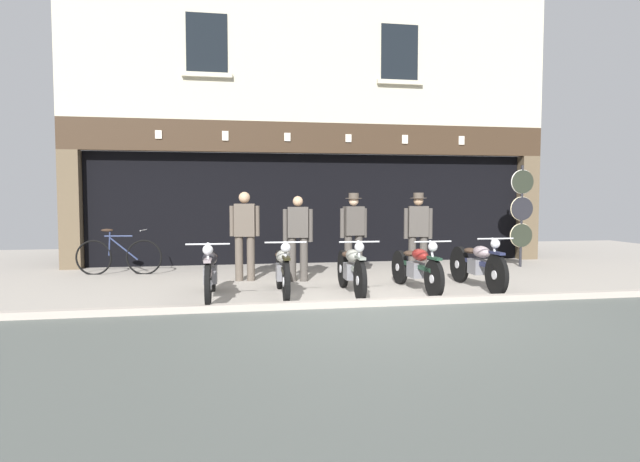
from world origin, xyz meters
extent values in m
cube|color=#A39B90|center=(0.00, 5.00, -0.04)|extent=(23.35, 10.00, 0.08)
cube|color=#AA9F93|center=(0.00, 0.08, 0.01)|extent=(23.35, 0.16, 0.18)
cube|color=black|center=(0.00, 7.30, 1.30)|extent=(10.44, 4.00, 2.60)
cube|color=brown|center=(-5.45, 5.18, 1.30)|extent=(0.44, 0.36, 2.60)
cube|color=brown|center=(5.45, 5.18, 1.30)|extent=(0.44, 0.36, 2.60)
cube|color=black|center=(0.00, 5.55, 1.43)|extent=(9.99, 0.03, 2.18)
cube|color=#37281A|center=(0.00, 5.12, 2.95)|extent=(11.35, 0.24, 0.70)
cube|color=silver|center=(-3.55, 4.99, 2.95)|extent=(0.14, 0.03, 0.18)
cube|color=silver|center=(-2.10, 4.99, 2.95)|extent=(0.14, 0.03, 0.21)
cube|color=silver|center=(-0.70, 4.99, 2.95)|extent=(0.14, 0.03, 0.19)
cube|color=silver|center=(0.74, 4.99, 2.95)|extent=(0.14, 0.03, 0.18)
cube|color=silver|center=(2.12, 4.99, 2.95)|extent=(0.14, 0.03, 0.20)
cube|color=silver|center=(3.55, 4.99, 2.95)|extent=(0.14, 0.03, 0.21)
cube|color=#BEB89F|center=(0.00, 5.20, 4.98)|extent=(11.35, 0.40, 3.35)
cube|color=black|center=(-2.48, 4.99, 4.98)|extent=(0.90, 0.02, 1.30)
cube|color=#BEB89F|center=(-2.48, 4.95, 4.28)|extent=(1.10, 0.12, 0.10)
cube|color=black|center=(1.97, 4.99, 4.98)|extent=(0.90, 0.02, 1.30)
cube|color=#BEB89F|center=(1.97, 4.95, 4.28)|extent=(1.10, 0.12, 0.10)
cylinder|color=black|center=(-2.39, 0.31, 0.33)|extent=(0.09, 0.67, 0.67)
cylinder|color=silver|center=(-2.39, 0.31, 0.33)|extent=(0.10, 0.15, 0.15)
cylinder|color=black|center=(-2.35, 1.75, 0.33)|extent=(0.10, 0.67, 0.67)
cylinder|color=silver|center=(-2.35, 1.75, 0.33)|extent=(0.11, 0.15, 0.15)
cube|color=gray|center=(-2.37, 1.03, 0.45)|extent=(0.11, 1.33, 0.07)
cube|color=slate|center=(-2.37, 1.03, 0.38)|extent=(0.21, 0.33, 0.26)
ellipsoid|color=black|center=(-2.38, 0.86, 0.65)|extent=(0.23, 0.47, 0.20)
ellipsoid|color=#38281E|center=(-2.37, 1.29, 0.63)|extent=(0.21, 0.31, 0.10)
cube|color=gray|center=(-2.39, 0.31, 0.69)|extent=(0.11, 0.36, 0.04)
sphere|color=silver|center=(-2.39, 0.37, 0.83)|extent=(0.15, 0.15, 0.15)
cylinder|color=silver|center=(-2.39, 0.37, 0.91)|extent=(0.62, 0.04, 0.02)
cylinder|color=silver|center=(-2.39, 0.35, 0.62)|extent=(0.04, 0.25, 0.61)
cylinder|color=black|center=(-1.27, 0.43, 0.33)|extent=(0.09, 0.67, 0.67)
cylinder|color=silver|center=(-1.27, 0.43, 0.33)|extent=(0.10, 0.15, 0.15)
cylinder|color=black|center=(-1.22, 1.82, 0.33)|extent=(0.10, 0.67, 0.67)
cylinder|color=silver|center=(-1.22, 1.82, 0.33)|extent=(0.11, 0.15, 0.15)
cube|color=black|center=(-1.25, 1.13, 0.45)|extent=(0.11, 1.28, 0.07)
cube|color=slate|center=(-1.25, 1.13, 0.38)|extent=(0.21, 0.33, 0.26)
ellipsoid|color=gray|center=(-1.25, 0.96, 0.65)|extent=(0.23, 0.47, 0.20)
ellipsoid|color=#38281E|center=(-1.24, 1.38, 0.63)|extent=(0.21, 0.31, 0.10)
cube|color=black|center=(-1.27, 0.43, 0.69)|extent=(0.11, 0.36, 0.04)
sphere|color=silver|center=(-1.27, 0.49, 0.83)|extent=(0.15, 0.15, 0.15)
cylinder|color=silver|center=(-1.27, 0.49, 0.91)|extent=(0.62, 0.04, 0.02)
cylinder|color=silver|center=(-1.27, 0.47, 0.62)|extent=(0.04, 0.29, 0.60)
cylinder|color=black|center=(-0.15, 0.41, 0.32)|extent=(0.09, 0.65, 0.65)
cylinder|color=silver|center=(-0.15, 0.41, 0.32)|extent=(0.10, 0.15, 0.14)
cylinder|color=black|center=(-0.11, 1.75, 0.32)|extent=(0.10, 0.65, 0.65)
cylinder|color=silver|center=(-0.11, 1.75, 0.32)|extent=(0.11, 0.15, 0.14)
cube|color=gray|center=(-0.13, 1.08, 0.44)|extent=(0.10, 1.24, 0.07)
cube|color=slate|center=(-0.13, 1.08, 0.37)|extent=(0.21, 0.33, 0.26)
ellipsoid|color=gray|center=(-0.13, 0.92, 0.64)|extent=(0.23, 0.47, 0.20)
ellipsoid|color=#38281E|center=(-0.12, 1.32, 0.62)|extent=(0.21, 0.31, 0.10)
cube|color=gray|center=(-0.15, 0.41, 0.67)|extent=(0.11, 0.36, 0.04)
sphere|color=silver|center=(-0.15, 0.47, 0.82)|extent=(0.15, 0.15, 0.15)
cylinder|color=silver|center=(-0.15, 0.47, 0.90)|extent=(0.62, 0.04, 0.02)
cylinder|color=silver|center=(-0.15, 0.45, 0.61)|extent=(0.04, 0.24, 0.62)
cylinder|color=black|center=(1.06, 0.49, 0.30)|extent=(0.10, 0.61, 0.61)
cylinder|color=silver|center=(1.06, 0.49, 0.30)|extent=(0.11, 0.14, 0.13)
cylinder|color=black|center=(0.98, 1.92, 0.30)|extent=(0.11, 0.61, 0.61)
cylinder|color=silver|center=(0.98, 1.92, 0.30)|extent=(0.12, 0.14, 0.13)
cube|color=#1C3A29|center=(1.02, 1.20, 0.42)|extent=(0.14, 1.32, 0.07)
cube|color=slate|center=(1.02, 1.20, 0.35)|extent=(0.22, 0.33, 0.26)
ellipsoid|color=maroon|center=(1.03, 1.03, 0.62)|extent=(0.25, 0.47, 0.20)
ellipsoid|color=#38281E|center=(1.01, 1.46, 0.60)|extent=(0.22, 0.31, 0.10)
cube|color=#1C3A29|center=(1.06, 0.49, 0.63)|extent=(0.12, 0.37, 0.04)
sphere|color=silver|center=(1.06, 0.55, 0.80)|extent=(0.15, 0.15, 0.15)
cylinder|color=silver|center=(1.06, 0.55, 0.88)|extent=(0.62, 0.06, 0.02)
cylinder|color=silver|center=(1.06, 0.53, 0.59)|extent=(0.05, 0.28, 0.60)
cylinder|color=black|center=(2.14, 0.53, 0.33)|extent=(0.07, 0.67, 0.67)
cylinder|color=silver|center=(2.14, 0.53, 0.33)|extent=(0.10, 0.15, 0.15)
cylinder|color=black|center=(2.13, 1.91, 0.33)|extent=(0.08, 0.67, 0.67)
cylinder|color=silver|center=(2.13, 1.91, 0.33)|extent=(0.11, 0.15, 0.15)
cube|color=#232847|center=(2.14, 1.22, 0.45)|extent=(0.07, 1.27, 0.07)
cube|color=slate|center=(2.14, 1.22, 0.38)|extent=(0.20, 0.32, 0.26)
ellipsoid|color=gray|center=(2.14, 1.06, 0.65)|extent=(0.22, 0.46, 0.20)
ellipsoid|color=#38281E|center=(2.14, 1.47, 0.63)|extent=(0.20, 0.30, 0.10)
cube|color=#232847|center=(2.14, 0.53, 0.69)|extent=(0.10, 0.36, 0.04)
sphere|color=silver|center=(2.14, 0.59, 0.83)|extent=(0.15, 0.15, 0.15)
cylinder|color=silver|center=(2.14, 0.59, 0.91)|extent=(0.62, 0.03, 0.02)
cylinder|color=silver|center=(2.14, 0.57, 0.62)|extent=(0.04, 0.29, 0.60)
cylinder|color=brown|center=(-1.66, 2.78, 0.43)|extent=(0.15, 0.15, 0.86)
cylinder|color=brown|center=(-1.88, 2.81, 0.43)|extent=(0.15, 0.15, 0.86)
cube|color=brown|center=(-1.77, 2.80, 1.15)|extent=(0.40, 0.26, 0.61)
cube|color=white|center=(-1.76, 2.91, 1.22)|extent=(0.14, 0.04, 0.34)
cube|color=#47234C|center=(-1.76, 2.92, 1.21)|extent=(0.05, 0.02, 0.32)
cylinder|color=brown|center=(-1.54, 2.77, 1.13)|extent=(0.09, 0.09, 0.57)
cylinder|color=brown|center=(-2.01, 2.82, 1.13)|extent=(0.09, 0.09, 0.57)
sphere|color=tan|center=(-1.77, 2.80, 1.57)|extent=(0.21, 0.21, 0.21)
cylinder|color=#47423D|center=(-0.69, 2.54, 0.42)|extent=(0.15, 0.15, 0.85)
cylinder|color=#47423D|center=(-0.91, 2.56, 0.42)|extent=(0.15, 0.15, 0.85)
cube|color=#47423D|center=(-0.80, 2.55, 1.11)|extent=(0.40, 0.26, 0.57)
cube|color=silver|center=(-0.78, 2.66, 1.18)|extent=(0.14, 0.04, 0.32)
cube|color=navy|center=(-0.78, 2.68, 1.17)|extent=(0.05, 0.02, 0.30)
cylinder|color=#47423D|center=(-0.56, 2.52, 1.05)|extent=(0.09, 0.09, 0.61)
cylinder|color=#47423D|center=(-1.03, 2.58, 1.05)|extent=(0.09, 0.09, 0.61)
sphere|color=tan|center=(-0.80, 2.55, 1.50)|extent=(0.19, 0.19, 0.19)
cylinder|color=#47423D|center=(0.46, 2.90, 0.42)|extent=(0.15, 0.15, 0.85)
cylinder|color=#47423D|center=(0.24, 2.87, 0.42)|extent=(0.15, 0.15, 0.85)
cube|color=#47423D|center=(0.35, 2.89, 1.11)|extent=(0.41, 0.27, 0.57)
cube|color=silver|center=(0.34, 3.00, 1.18)|extent=(0.14, 0.04, 0.32)
cube|color=black|center=(0.34, 3.01, 1.17)|extent=(0.05, 0.02, 0.29)
cylinder|color=#47423D|center=(0.59, 2.92, 1.07)|extent=(0.09, 0.09, 0.58)
cylinder|color=#47423D|center=(0.12, 2.85, 1.07)|extent=(0.09, 0.09, 0.58)
sphere|color=beige|center=(0.35, 2.89, 1.50)|extent=(0.19, 0.19, 0.19)
cylinder|color=#4C4238|center=(0.35, 2.89, 1.55)|extent=(0.32, 0.32, 0.01)
cylinder|color=#4C4238|center=(0.35, 2.89, 1.61)|extent=(0.20, 0.20, 0.10)
cylinder|color=#47423D|center=(1.72, 2.66, 0.41)|extent=(0.15, 0.15, 0.82)
cylinder|color=#47423D|center=(1.50, 2.70, 0.41)|extent=(0.15, 0.15, 0.82)
cube|color=#47423D|center=(1.61, 2.68, 1.10)|extent=(0.42, 0.30, 0.60)
cube|color=white|center=(1.64, 2.79, 1.17)|extent=(0.14, 0.05, 0.34)
cube|color=navy|center=(1.64, 2.80, 1.16)|extent=(0.05, 0.02, 0.31)
cylinder|color=#47423D|center=(1.84, 2.63, 1.06)|extent=(0.09, 0.09, 0.60)
cylinder|color=#47423D|center=(1.38, 2.73, 1.06)|extent=(0.09, 0.09, 0.60)
sphere|color=tan|center=(1.61, 2.68, 1.51)|extent=(0.19, 0.19, 0.19)
cylinder|color=#4C4238|center=(1.61, 2.68, 1.56)|extent=(0.32, 0.32, 0.01)
cylinder|color=#4C4238|center=(1.61, 2.68, 1.61)|extent=(0.20, 0.20, 0.11)
cylinder|color=#232328|center=(4.46, 3.76, 1.15)|extent=(0.06, 0.06, 2.29)
cylinder|color=#23281E|center=(4.46, 3.74, 1.92)|extent=(0.52, 0.03, 0.52)
torus|color=silver|center=(4.46, 3.76, 1.92)|extent=(0.55, 0.04, 0.55)
cylinder|color=black|center=(4.46, 3.74, 1.32)|extent=(0.52, 0.03, 0.52)
torus|color=beige|center=(4.46, 3.76, 1.32)|extent=(0.55, 0.04, 0.55)
cylinder|color=#23281E|center=(4.46, 3.74, 0.71)|extent=(0.52, 0.03, 0.52)
torus|color=beige|center=(4.46, 3.76, 0.71)|extent=(0.55, 0.04, 0.55)
cube|color=beige|center=(-2.18, 5.40, 1.68)|extent=(0.78, 0.02, 1.04)
cube|color=#511E19|center=(-2.18, 5.39, 2.10)|extent=(0.78, 0.01, 0.20)
torus|color=black|center=(-3.77, 4.03, 0.35)|extent=(0.73, 0.12, 0.73)
torus|color=black|center=(-4.77, 4.15, 0.35)|extent=(0.73, 0.12, 0.73)
cylinder|color=navy|center=(-4.17, 4.08, 0.53)|extent=(0.56, 0.10, 0.48)
cylinder|color=navy|center=(-4.27, 4.09, 0.79)|extent=(0.55, 0.09, 0.03)
cylinder|color=navy|center=(-4.45, 4.11, 0.65)|extent=(0.06, 0.04, 0.52)
ellipsoid|color=#332319|center=(-4.49, 4.11, 0.91)|extent=(0.25, 0.15, 0.06)
cylinder|color=silver|center=(-3.77, 4.03, 0.91)|extent=(0.08, 0.50, 0.02)
camera|label=1|loc=(-2.18, -7.46, 1.59)|focal=30.43mm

